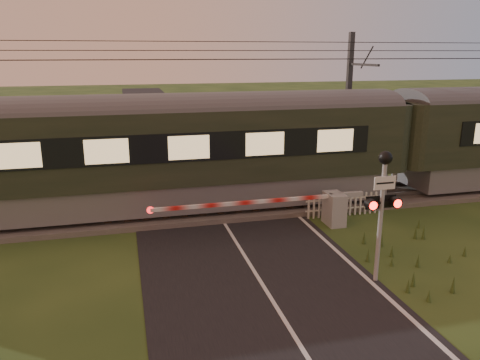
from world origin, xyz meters
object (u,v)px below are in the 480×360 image
object	(u,v)px
train	(393,141)
crossing_signal	(383,194)
picket_fence	(343,205)
boom_gate	(324,208)
catenary_mast	(348,107)

from	to	relation	value
train	crossing_signal	size ratio (longest dim) A/B	12.59
train	picket_fence	bearing A→B (deg)	-147.86
train	crossing_signal	xyz separation A→B (m)	(-4.40, -6.68, 0.06)
train	boom_gate	size ratio (longest dim) A/B	5.92
train	catenary_mast	xyz separation A→B (m)	(-0.91, 2.22, 1.12)
train	catenary_mast	distance (m)	2.65
train	boom_gate	bearing A→B (deg)	-147.28
boom_gate	crossing_signal	bearing A→B (deg)	-94.95
train	picket_fence	xyz separation A→B (m)	(-3.01, -1.89, -1.88)
boom_gate	catenary_mast	world-z (taller)	catenary_mast
train	crossing_signal	bearing A→B (deg)	-123.38
crossing_signal	catenary_mast	xyz separation A→B (m)	(3.49, 8.90, 1.06)
boom_gate	picket_fence	size ratio (longest dim) A/B	2.58
catenary_mast	crossing_signal	bearing A→B (deg)	-111.40
boom_gate	crossing_signal	size ratio (longest dim) A/B	2.13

